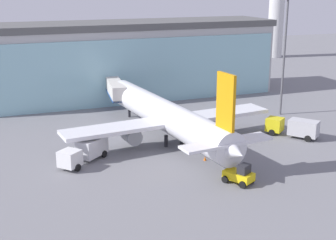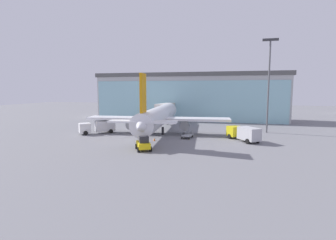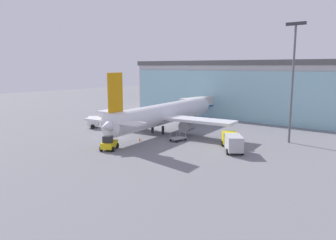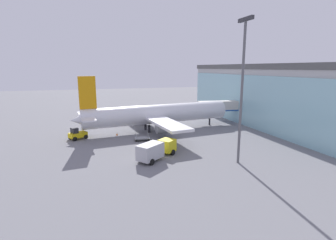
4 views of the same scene
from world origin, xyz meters
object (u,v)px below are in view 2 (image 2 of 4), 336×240
(safety_cone_nose, at_px, (154,139))
(safety_cone_wingtip, at_px, (106,130))
(airplane, at_px, (159,116))
(jet_bridge, at_px, (169,108))
(apron_light_mast, at_px, (269,78))
(pushback_tug, at_px, (143,144))
(baggage_cart, at_px, (187,136))
(fuel_truck, at_px, (244,133))
(catering_truck, at_px, (99,127))

(safety_cone_nose, distance_m, safety_cone_wingtip, 16.04)
(safety_cone_wingtip, bearing_deg, airplane, 4.61)
(jet_bridge, height_order, safety_cone_wingtip, jet_bridge)
(apron_light_mast, height_order, pushback_tug, apron_light_mast)
(jet_bridge, relative_size, baggage_cart, 4.99)
(airplane, xyz_separation_m, fuel_truck, (17.62, -4.42, -2.10))
(catering_truck, distance_m, fuel_truck, 29.78)
(catering_truck, bearing_deg, apron_light_mast, 155.51)
(pushback_tug, relative_size, safety_cone_wingtip, 6.74)
(jet_bridge, xyz_separation_m, apron_light_mast, (25.46, -12.29, 7.62))
(airplane, distance_m, safety_cone_nose, 9.44)
(jet_bridge, xyz_separation_m, fuel_truck, (20.58, -23.26, -2.63))
(safety_cone_nose, xyz_separation_m, safety_cone_wingtip, (-14.09, 7.66, 0.00))
(apron_light_mast, distance_m, safety_cone_wingtip, 37.32)
(fuel_truck, xyz_separation_m, baggage_cart, (-10.47, -0.06, -0.97))
(jet_bridge, bearing_deg, safety_cone_nose, -163.66)
(fuel_truck, bearing_deg, airplane, 37.79)
(airplane, distance_m, pushback_tug, 16.60)
(baggage_cart, bearing_deg, jet_bridge, 30.16)
(safety_cone_wingtip, bearing_deg, baggage_cart, -10.22)
(fuel_truck, bearing_deg, safety_cone_wingtip, 45.31)
(airplane, bearing_deg, safety_cone_wingtip, 87.33)
(jet_bridge, bearing_deg, safety_cone_wingtip, 161.33)
(pushback_tug, relative_size, safety_cone_nose, 6.74)
(baggage_cart, height_order, safety_cone_wingtip, baggage_cart)
(pushback_tug, bearing_deg, safety_cone_nose, -24.22)
(apron_light_mast, distance_m, safety_cone_nose, 28.06)
(catering_truck, relative_size, baggage_cart, 2.33)
(pushback_tug, bearing_deg, jet_bridge, -20.74)
(pushback_tug, bearing_deg, catering_truck, 20.85)
(jet_bridge, relative_size, airplane, 0.41)
(safety_cone_wingtip, bearing_deg, catering_truck, -88.85)
(apron_light_mast, bearing_deg, safety_cone_wingtip, -167.76)
(airplane, bearing_deg, pushback_tug, -178.13)
(fuel_truck, xyz_separation_m, pushback_tug, (-15.01, -11.77, -0.49))
(apron_light_mast, height_order, safety_cone_wingtip, apron_light_mast)
(airplane, height_order, pushback_tug, airplane)
(fuel_truck, xyz_separation_m, safety_cone_wingtip, (-29.84, 3.43, -1.19))
(baggage_cart, bearing_deg, pushback_tug, 165.53)
(baggage_cart, height_order, pushback_tug, pushback_tug)
(catering_truck, height_order, fuel_truck, same)
(pushback_tug, bearing_deg, fuel_truck, -81.69)
(apron_light_mast, xyz_separation_m, safety_cone_nose, (-20.63, -15.19, -11.45))
(safety_cone_nose, relative_size, safety_cone_wingtip, 1.00)
(safety_cone_nose, bearing_deg, catering_truck, 161.94)
(jet_bridge, height_order, apron_light_mast, apron_light_mast)
(airplane, relative_size, catering_truck, 5.18)
(safety_cone_nose, bearing_deg, fuel_truck, 15.02)
(fuel_truck, distance_m, pushback_tug, 19.08)
(catering_truck, distance_m, pushback_tug, 19.11)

